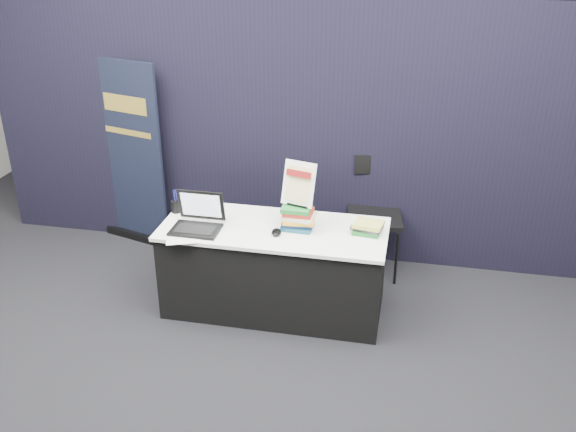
# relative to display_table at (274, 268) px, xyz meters

# --- Properties ---
(floor) EXTENTS (8.00, 8.00, 0.00)m
(floor) POSITION_rel_display_table_xyz_m (0.00, -0.55, -0.38)
(floor) COLOR black
(floor) RESTS_ON ground
(wall_back) EXTENTS (8.00, 0.02, 3.50)m
(wall_back) POSITION_rel_display_table_xyz_m (0.00, 3.45, 1.37)
(wall_back) COLOR beige
(wall_back) RESTS_ON floor
(drape_partition) EXTENTS (6.00, 0.08, 2.40)m
(drape_partition) POSITION_rel_display_table_xyz_m (0.00, 1.05, 0.82)
(drape_partition) COLOR black
(drape_partition) RESTS_ON floor
(display_table) EXTENTS (1.80, 0.75, 0.75)m
(display_table) POSITION_rel_display_table_xyz_m (0.00, 0.00, 0.00)
(display_table) COLOR black
(display_table) RESTS_ON floor
(laptop) EXTENTS (0.38, 0.30, 0.28)m
(laptop) POSITION_rel_display_table_xyz_m (-0.59, -0.13, 0.44)
(laptop) COLOR black
(laptop) RESTS_ON display_table
(mouse) EXTENTS (0.09, 0.13, 0.04)m
(mouse) POSITION_rel_display_table_xyz_m (0.05, -0.11, 0.39)
(mouse) COLOR black
(mouse) RESTS_ON display_table
(brochure_left) EXTENTS (0.31, 0.26, 0.00)m
(brochure_left) POSITION_rel_display_table_xyz_m (-0.64, -0.33, 0.38)
(brochure_left) COLOR silver
(brochure_left) RESTS_ON display_table
(brochure_mid) EXTENTS (0.33, 0.24, 0.00)m
(brochure_mid) POSITION_rel_display_table_xyz_m (-0.60, -0.06, 0.38)
(brochure_mid) COLOR white
(brochure_mid) RESTS_ON display_table
(brochure_right) EXTENTS (0.35, 0.32, 0.00)m
(brochure_right) POSITION_rel_display_table_xyz_m (-0.43, -0.04, 0.38)
(brochure_right) COLOR silver
(brochure_right) RESTS_ON display_table
(pen_cup) EXTENTS (0.10, 0.10, 0.10)m
(pen_cup) POSITION_rel_display_table_xyz_m (-0.86, 0.12, 0.42)
(pen_cup) COLOR black
(pen_cup) RESTS_ON display_table
(book_stack_tall) EXTENTS (0.24, 0.19, 0.20)m
(book_stack_tall) POSITION_rel_display_table_xyz_m (0.19, 0.02, 0.47)
(book_stack_tall) COLOR navy
(book_stack_tall) RESTS_ON display_table
(book_stack_short) EXTENTS (0.24, 0.20, 0.09)m
(book_stack_short) POSITION_rel_display_table_xyz_m (0.74, 0.06, 0.42)
(book_stack_short) COLOR #1B6625
(book_stack_short) RESTS_ON display_table
(info_sign) EXTENTS (0.28, 0.17, 0.36)m
(info_sign) POSITION_rel_display_table_xyz_m (0.19, 0.05, 0.74)
(info_sign) COLOR black
(info_sign) RESTS_ON book_stack_tall
(pullup_banner) EXTENTS (0.77, 0.31, 1.81)m
(pullup_banner) POSITION_rel_display_table_xyz_m (-1.62, 0.95, 0.43)
(pullup_banner) COLOR black
(pullup_banner) RESTS_ON floor
(stacking_chair) EXTENTS (0.53, 0.54, 1.04)m
(stacking_chair) POSITION_rel_display_table_xyz_m (0.74, 0.85, 0.20)
(stacking_chair) COLOR black
(stacking_chair) RESTS_ON floor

